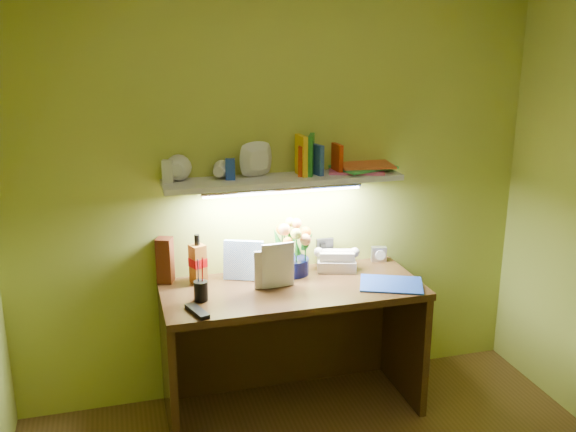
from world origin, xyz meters
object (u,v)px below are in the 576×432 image
at_px(flower_bouquet, 293,247).
at_px(whisky_bottle, 198,259).
at_px(desk, 292,349).
at_px(telephone, 336,258).
at_px(desk_clock, 379,254).

xyz_separation_m(flower_bouquet, whisky_bottle, (-0.53, 0.01, -0.02)).
bearing_deg(desk, telephone, 29.88).
bearing_deg(flower_bouquet, telephone, 0.05).
bearing_deg(desk, flower_bouquet, 73.37).
xyz_separation_m(desk_clock, whisky_bottle, (-1.08, -0.05, 0.09)).
xyz_separation_m(desk, telephone, (0.32, 0.18, 0.44)).
height_order(flower_bouquet, desk_clock, flower_bouquet).
bearing_deg(whisky_bottle, desk_clock, 2.60).
height_order(telephone, desk_clock, telephone).
bearing_deg(desk_clock, desk, -144.54).
height_order(desk, flower_bouquet, flower_bouquet).
relative_size(flower_bouquet, whisky_bottle, 1.16).
distance_m(telephone, desk_clock, 0.30).
height_order(flower_bouquet, whisky_bottle, flower_bouquet).
distance_m(flower_bouquet, whisky_bottle, 0.53).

